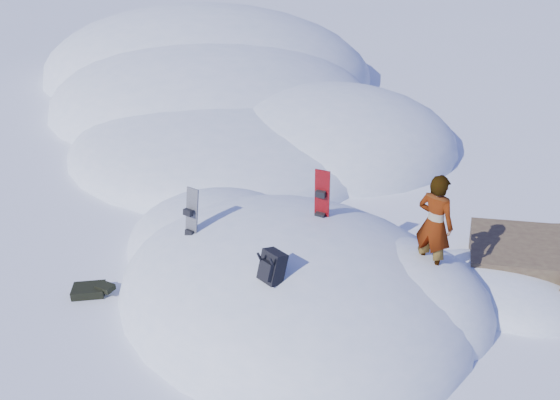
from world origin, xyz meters
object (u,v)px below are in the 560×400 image
Objects in this scene: snowboard_dark at (191,224)px; person at (434,224)px; snowboard_red at (321,207)px; backpack at (271,267)px.

snowboard_dark is 4.36m from person.
snowboard_red is at bearing 41.24° from snowboard_dark.
backpack is at bearing -12.69° from snowboard_dark.
backpack is at bearing 61.15° from person.
person reaches higher than backpack.
backpack is at bearing -90.44° from snowboard_red.
person reaches higher than snowboard_dark.
snowboard_red reaches higher than backpack.
snowboard_red is 2.47m from snowboard_dark.
snowboard_red is 1.09× the size of snowboard_dark.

